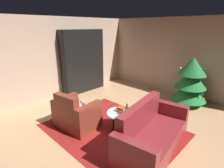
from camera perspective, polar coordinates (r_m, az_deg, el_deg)
The scene contains 11 objects.
ground_plane at distance 4.36m, azimuth 2.01°, elevation -14.08°, with size 7.60×7.60×0.00m, color tan.
wall_back at distance 6.51m, azimuth 21.66°, elevation 7.98°, with size 5.89×0.06×2.63m, color tan.
wall_left at distance 6.12m, azimuth -18.66°, elevation 7.73°, with size 0.06×6.45×2.63m, color tan.
area_rug at distance 4.30m, azimuth 0.08°, elevation -14.48°, with size 2.99×2.34×0.01m, color maroon.
bookshelf_unit at distance 6.56m, azimuth -8.46°, elevation 7.25°, with size 0.35×1.67×2.22m.
armchair_red at distance 4.34m, azimuth -11.57°, elevation -9.76°, with size 1.06×0.85×0.90m.
couch_red at distance 3.67m, azimuth 12.56°, elevation -15.66°, with size 1.08×1.98×0.92m.
coffee_table at distance 4.10m, azimuth 2.99°, elevation -9.79°, with size 0.66×0.66×0.45m.
book_stack_on_table at distance 4.10m, azimuth 3.06°, elevation -8.14°, with size 0.22×0.19×0.11m.
bottle_on_table at distance 3.90m, azimuth 4.82°, elevation -8.69°, with size 0.08×0.08×0.29m.
decorated_tree at distance 5.78m, azimuth 24.07°, elevation 0.91°, with size 1.02×1.02×1.48m.
Camera 1 is at (2.46, -2.74, 2.33)m, focal length 28.30 mm.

